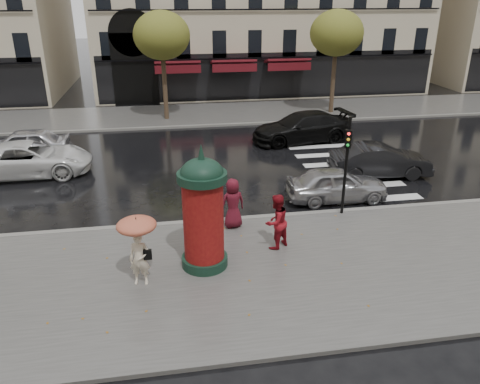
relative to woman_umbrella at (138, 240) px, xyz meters
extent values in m
plane|color=black|center=(3.10, 0.57, -1.47)|extent=(160.00, 160.00, 0.00)
cube|color=#474744|center=(3.10, 0.07, -1.41)|extent=(90.00, 7.00, 0.12)
cube|color=#474744|center=(3.10, 19.57, -1.41)|extent=(90.00, 6.00, 0.12)
cube|color=slate|center=(3.10, 3.57, -1.40)|extent=(90.00, 0.25, 0.14)
cube|color=slate|center=(3.10, 16.57, -1.40)|extent=(90.00, 0.25, 0.14)
cube|color=silver|center=(9.10, 10.17, -1.46)|extent=(3.60, 11.75, 0.01)
cylinder|color=#38281C|center=(1.10, 18.57, 1.13)|extent=(0.28, 0.28, 5.20)
ellipsoid|color=#556720|center=(1.10, 18.57, 3.73)|extent=(3.40, 3.40, 2.89)
cylinder|color=#38281C|center=(12.10, 18.57, 1.13)|extent=(0.28, 0.28, 5.20)
ellipsoid|color=#556720|center=(12.10, 18.57, 3.73)|extent=(3.40, 3.40, 2.89)
imported|color=#F5E6CA|center=(0.00, 0.00, -0.58)|extent=(0.61, 0.44, 1.53)
cylinder|color=black|center=(0.00, 0.00, -0.07)|extent=(0.02, 0.02, 0.97)
ellipsoid|color=#B32321|center=(0.00, 0.00, 0.44)|extent=(1.06, 1.06, 0.37)
cone|color=black|center=(0.00, 0.00, 0.66)|extent=(0.04, 0.04, 0.08)
cube|color=black|center=(0.22, -0.06, -0.43)|extent=(0.22, 0.10, 0.29)
imported|color=maroon|center=(4.12, 1.34, -0.46)|extent=(1.10, 1.04, 1.79)
imported|color=#55111D|center=(3.01, 2.97, -0.48)|extent=(0.96, 0.74, 1.74)
cylinder|color=black|center=(1.82, 0.66, -1.20)|extent=(1.35, 1.35, 0.29)
cylinder|color=maroon|center=(1.82, 0.66, 0.15)|extent=(1.16, 1.16, 2.41)
cylinder|color=black|center=(1.82, 0.66, 1.45)|extent=(1.39, 1.39, 0.24)
ellipsoid|color=black|center=(1.82, 0.66, 1.54)|extent=(1.19, 1.19, 0.84)
cone|color=black|center=(1.82, 0.66, 2.17)|extent=(0.19, 0.19, 0.43)
cylinder|color=black|center=(7.10, 3.37, 0.44)|extent=(0.11, 0.11, 3.58)
cube|color=black|center=(7.02, 3.19, 1.52)|extent=(0.27, 0.24, 0.63)
imported|color=#ACADB1|center=(7.37, 4.77, -0.80)|extent=(3.96, 1.65, 1.34)
imported|color=black|center=(10.19, 6.96, -0.75)|extent=(4.50, 1.90, 1.44)
imported|color=white|center=(-5.14, 9.67, -0.72)|extent=(5.47, 2.62, 1.50)
imported|color=black|center=(8.29, 12.66, -0.67)|extent=(5.73, 2.93, 1.59)
imported|color=silver|center=(-5.95, 11.94, -0.71)|extent=(4.48, 1.87, 1.51)
camera|label=1|loc=(0.88, -11.25, 6.06)|focal=35.00mm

